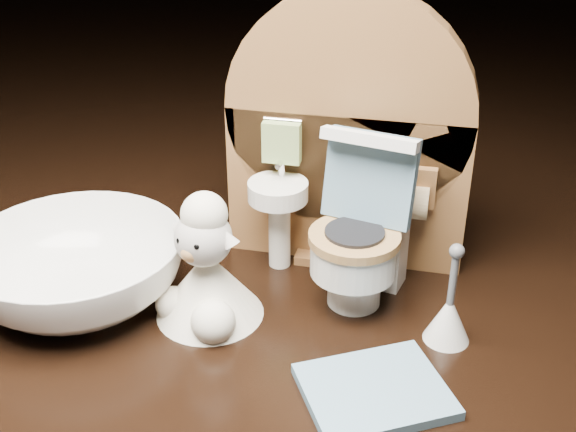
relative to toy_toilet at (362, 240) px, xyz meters
The scene contains 6 objects.
backdrop_panel 0.05m from the toy_toilet, 113.34° to the left, with size 0.13×0.05×0.15m.
toy_toilet is the anchor object (origin of this frame).
bath_mat 0.08m from the toy_toilet, 77.06° to the right, with size 0.06×0.05×0.00m, color #60879F.
toilet_brush 0.06m from the toy_toilet, 31.86° to the right, with size 0.02×0.02×0.05m.
plush_lamb 0.08m from the toy_toilet, 152.93° to the right, with size 0.05×0.06×0.07m.
ceramic_bowl 0.15m from the toy_toilet, 165.55° to the right, with size 0.11×0.11×0.03m, color white.
Camera 1 is at (0.05, -0.29, 0.22)m, focal length 45.00 mm.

